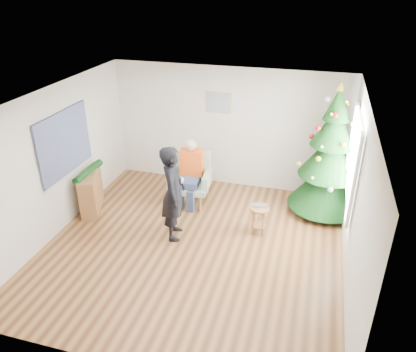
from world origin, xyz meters
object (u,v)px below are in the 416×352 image
(stool, at_px, (259,220))
(console, at_px, (91,191))
(standing_man, at_px, (173,193))
(armchair, at_px, (190,185))
(christmas_tree, at_px, (330,157))

(stool, xyz_separation_m, console, (-3.34, -0.04, 0.12))
(standing_man, bearing_deg, console, 63.02)
(armchair, bearing_deg, christmas_tree, 1.61)
(armchair, distance_m, standing_man, 1.34)
(christmas_tree, height_order, stool, christmas_tree)
(stool, relative_size, standing_man, 0.31)
(stool, height_order, standing_man, standing_man)
(stool, height_order, armchair, armchair)
(christmas_tree, relative_size, armchair, 2.52)
(standing_man, distance_m, console, 2.01)
(console, bearing_deg, stool, -21.24)
(standing_man, relative_size, console, 1.73)
(christmas_tree, distance_m, standing_man, 3.04)
(stool, bearing_deg, christmas_tree, 45.48)
(stool, distance_m, standing_man, 1.62)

